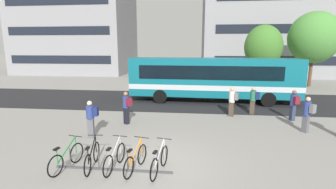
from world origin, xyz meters
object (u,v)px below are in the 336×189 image
Objects in this scene: parked_bicycle_silver_4 at (160,161)px; street_tree_0 at (263,47)px; parked_bicycle_orange_3 at (136,160)px; commuter_maroon_pack_5 at (126,106)px; commuter_navy_pack_1 at (91,117)px; commuter_grey_pack_3 at (232,100)px; parked_bicycle_silver_2 at (115,158)px; parked_bicycle_green_0 at (67,158)px; commuter_navy_pack_4 at (254,99)px; commuter_maroon_pack_6 at (294,103)px; parked_bicycle_black_1 at (92,157)px; commuter_grey_pack_2 at (307,112)px; street_tree_1 at (314,38)px; city_bus at (213,78)px.

street_tree_0 reaches higher than parked_bicycle_silver_4.
parked_bicycle_orange_3 is 5.16m from commuter_maroon_pack_5.
parked_bicycle_silver_4 is (0.79, -0.03, 0.00)m from parked_bicycle_orange_3.
commuter_navy_pack_1 is 7.93m from commuter_grey_pack_3.
commuter_grey_pack_3 is 0.28× the size of street_tree_0.
street_tree_0 is at bearing -21.37° from parked_bicycle_silver_2.
parked_bicycle_green_0 is 0.98× the size of commuter_maroon_pack_5.
parked_bicycle_silver_2 is 1.03× the size of commuter_navy_pack_4.
commuter_grey_pack_3 is at bearing 65.90° from commuter_maroon_pack_6.
commuter_grey_pack_2 reaches higher than parked_bicycle_black_1.
street_tree_0 reaches higher than parked_bicycle_black_1.
commuter_navy_pack_1 is at bearing 102.67° from commuter_maroon_pack_5.
commuter_maroon_pack_6 is (7.98, 6.37, 0.60)m from parked_bicycle_silver_2.
commuter_grey_pack_3 is at bearing -18.85° from parked_bicycle_orange_3.
street_tree_1 is (15.20, 14.25, 3.91)m from commuter_maroon_pack_5.
commuter_maroon_pack_5 is (-0.94, 4.80, 0.61)m from parked_bicycle_silver_2.
parked_bicycle_black_1 is at bearing 111.21° from commuter_maroon_pack_6.
commuter_grey_pack_3 is (5.55, 6.91, 0.61)m from parked_bicycle_black_1.
commuter_grey_pack_3 reaches higher than commuter_grey_pack_2.
commuter_navy_pack_4 is (1.33, 0.61, -0.03)m from commuter_grey_pack_3.
parked_bicycle_silver_2 is at bearing 113.68° from commuter_maroon_pack_6.
commuter_grey_pack_2 is 16.41m from street_tree_1.
commuter_grey_pack_3 is (6.37, 7.06, 0.61)m from parked_bicycle_green_0.
parked_bicycle_green_0 is 3.10m from parked_bicycle_silver_4.
commuter_grey_pack_3 is at bearing -121.99° from commuter_maroon_pack_5.
parked_bicycle_silver_4 is at bearing -98.53° from parked_bicycle_black_1.
street_tree_1 is (9.49, 12.17, 3.91)m from commuter_grey_pack_3.
commuter_grey_pack_3 reaches higher than commuter_maroon_pack_6.
commuter_grey_pack_2 is (8.65, 4.48, 0.61)m from parked_bicycle_black_1.
parked_bicycle_silver_4 is at bearing 136.40° from commuter_navy_pack_1.
commuter_navy_pack_1 is 23.37m from street_tree_1.
commuter_maroon_pack_5 is 1.02× the size of commuter_maroon_pack_6.
city_bus is 7.00× the size of commuter_grey_pack_3.
commuter_navy_pack_1 is at bearing 54.20° from commuter_grey_pack_3.
parked_bicycle_green_0 is 0.23× the size of street_tree_1.
commuter_navy_pack_1 is 2.35m from commuter_maroon_pack_5.
commuter_maroon_pack_5 is at bearing -136.84° from street_tree_1.
parked_bicycle_green_0 is at bearing 104.78° from parked_bicycle_orange_3.
city_bus is 7.82m from commuter_maroon_pack_5.
commuter_grey_pack_3 is 6.08m from commuter_maroon_pack_5.
city_bus is 7.03× the size of commuter_grey_pack_2.
commuter_grey_pack_3 is 12.33m from street_tree_0.
parked_bicycle_orange_3 and parked_bicycle_silver_4 have the same top height.
parked_bicycle_green_0 is 0.83m from parked_bicycle_black_1.
commuter_maroon_pack_5 is at bearing 16.69° from parked_bicycle_silver_2.
commuter_grey_pack_3 is at bearing -76.16° from city_bus.
parked_bicycle_green_0 is 0.99× the size of commuter_grey_pack_2.
city_bus is at bearing -141.54° from street_tree_1.
commuter_maroon_pack_6 is (9.92, 3.69, -0.00)m from commuter_navy_pack_1.
street_tree_1 reaches higher than commuter_navy_pack_4.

